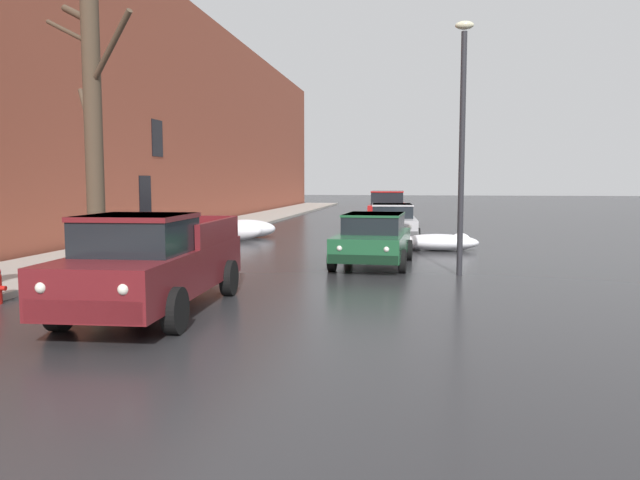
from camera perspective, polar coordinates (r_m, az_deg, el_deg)
The scene contains 11 objects.
left_sidewalk_slab at distance 23.92m, azimuth -14.50°, elevation -0.09°, with size 3.24×80.00×0.14m, color #A8A399.
brick_townhouse_facade at distance 24.95m, azimuth -19.40°, elevation 12.80°, with size 0.63×80.00×11.26m.
snow_bank_near_corner_left at distance 24.13m, azimuth -8.93°, elevation 0.80°, with size 2.85×1.00×0.77m.
snow_bank_along_left_kerb at distance 20.98m, azimuth 11.18°, elevation -0.20°, with size 2.62×1.13×0.59m.
snow_bank_mid_block_left at distance 25.53m, azimuth -7.05°, elevation 1.05°, with size 2.42×1.16×0.74m.
bare_tree_second_along_sidewalk at distance 15.99m, azimuth -20.25°, elevation 9.99°, with size 3.17×2.66×6.89m.
pickup_truck_maroon_approaching_near_lane at distance 11.20m, azimuth -15.23°, elevation -2.04°, with size 2.23×5.42×1.76m.
sedan_green_parked_kerbside_close at distance 17.02m, azimuth 4.96°, elevation 0.20°, with size 2.14×4.34×1.42m.
sedan_silver_parked_kerbside_mid at distance 24.25m, azimuth 6.69°, elevation 1.74°, with size 2.18×4.29×1.42m.
suv_red_parked_far_down_block at distance 31.87m, azimuth 6.26°, elevation 3.05°, with size 2.14×4.65×1.82m.
street_lamp_post at distance 15.42m, azimuth 13.00°, elevation 9.38°, with size 0.44×0.24×6.08m.
Camera 1 is at (3.48, -3.84, 2.30)m, focal length 34.63 mm.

